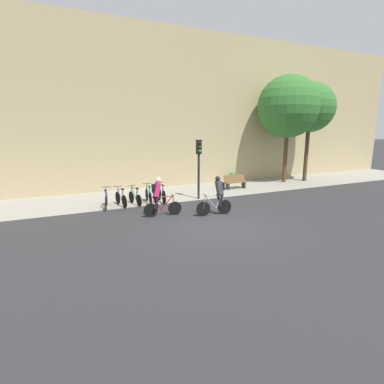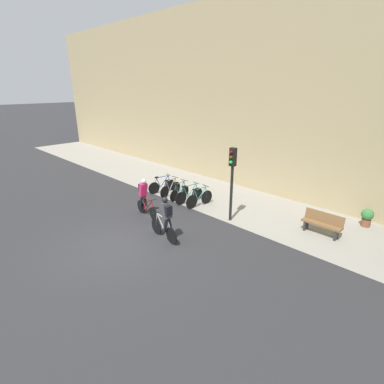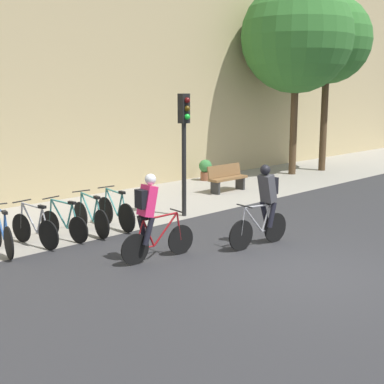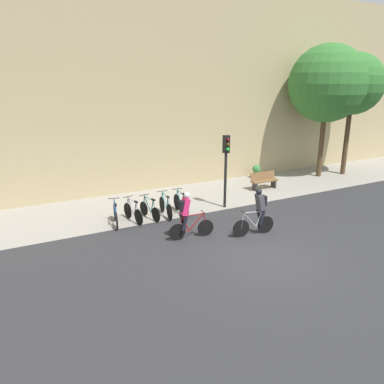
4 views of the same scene
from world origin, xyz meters
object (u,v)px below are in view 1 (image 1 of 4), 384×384
cyclist_pink (158,196)px  parked_bike_4 (162,194)px  bench (235,182)px  traffic_light_pole (199,158)px  parked_bike_1 (121,198)px  parked_bike_2 (135,197)px  potted_plant (232,176)px  parked_bike_0 (106,200)px  parked_bike_3 (149,196)px  cyclist_grey (218,194)px

cyclist_pink → parked_bike_4: bearing=68.3°
cyclist_pink → bench: (6.49, 3.86, -0.48)m
traffic_light_pole → bench: size_ratio=2.12×
parked_bike_1 → cyclist_pink: bearing=-66.0°
parked_bike_2 → potted_plant: 8.63m
parked_bike_2 → parked_bike_4: bearing=0.0°
parked_bike_2 → bench: 7.03m
parked_bike_0 → parked_bike_4: size_ratio=0.97×
parked_bike_1 → parked_bike_4: bearing=0.0°
parked_bike_3 → bench: (6.19, 1.32, 0.06)m
parked_bike_1 → parked_bike_4: 2.15m
parked_bike_1 → traffic_light_pole: bearing=-3.1°
traffic_light_pole → potted_plant: traffic_light_pole is taller
parked_bike_0 → parked_bike_4: (2.86, 0.00, 0.01)m
parked_bike_1 → traffic_light_pole: 4.63m
parked_bike_3 → bench: size_ratio=1.13×
parked_bike_3 → bench: parked_bike_3 is taller
parked_bike_2 → parked_bike_3: size_ratio=0.89×
cyclist_grey → bench: cyclist_grey is taller
cyclist_grey → parked_bike_4: 3.74m
traffic_light_pole → cyclist_grey: bearing=-100.7°
cyclist_pink → traffic_light_pole: (3.10, 2.32, 1.31)m
parked_bike_1 → potted_plant: (8.67, 3.35, 0.05)m
cyclist_grey → bench: (3.99, 4.72, -0.48)m
traffic_light_pole → parked_bike_3: bearing=175.4°
parked_bike_1 → traffic_light_pole: (4.23, -0.23, 1.86)m
parked_bike_3 → traffic_light_pole: 3.37m
parked_bike_3 → parked_bike_4: parked_bike_4 is taller
cyclist_pink → parked_bike_1: (-1.13, 2.54, -0.55)m
cyclist_grey → traffic_light_pole: (0.60, 3.17, 1.31)m
cyclist_pink → traffic_light_pole: bearing=36.8°
cyclist_grey → parked_bike_1: bearing=137.0°
parked_bike_0 → parked_bike_3: 2.15m
cyclist_pink → parked_bike_3: (0.30, 2.54, -0.54)m
bench → parked_bike_2: bearing=-169.2°
parked_bike_1 → parked_bike_2: parked_bike_1 is taller
cyclist_pink → bench: size_ratio=1.14×
parked_bike_2 → parked_bike_4: size_ratio=0.92×
parked_bike_1 → potted_plant: parked_bike_1 is taller
traffic_light_pole → parked_bike_0: bearing=177.4°
cyclist_pink → potted_plant: cyclist_pink is taller
parked_bike_0 → parked_bike_3: parked_bike_3 is taller
parked_bike_1 → cyclist_grey: bearing=-43.0°
parked_bike_3 → cyclist_grey: bearing=-57.0°
cyclist_grey → traffic_light_pole: bearing=79.3°
bench → potted_plant: bearing=62.8°
cyclist_grey → bench: size_ratio=1.16×
cyclist_grey → parked_bike_2: cyclist_grey is taller
parked_bike_0 → parked_bike_1: 0.72m
parked_bike_0 → parked_bike_2: (1.44, -0.00, -0.02)m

